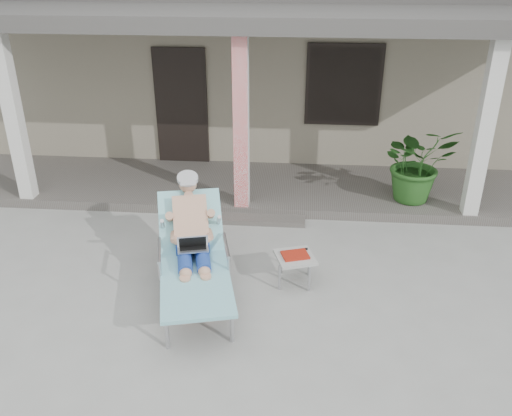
{
  "coord_description": "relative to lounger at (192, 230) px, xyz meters",
  "views": [
    {
      "loc": [
        0.88,
        -5.54,
        3.86
      ],
      "look_at": [
        0.35,
        0.6,
        0.85
      ],
      "focal_mm": 38.0,
      "sensor_mm": 36.0,
      "label": 1
    }
  ],
  "objects": [
    {
      "name": "side_table",
      "position": [
        1.22,
        0.28,
        -0.49
      ],
      "size": [
        0.58,
        0.58,
        0.41
      ],
      "rotation": [
        0.0,
        0.0,
        0.31
      ],
      "color": "#ACACA7",
      "rests_on": "ground"
    },
    {
      "name": "potted_palm",
      "position": [
        3.08,
        2.62,
        -0.06
      ],
      "size": [
        1.31,
        1.19,
        1.25
      ],
      "primitive_type": "imported",
      "rotation": [
        0.0,
        0.0,
        0.22
      ],
      "color": "#26591E",
      "rests_on": "porch_deck"
    },
    {
      "name": "porch_overhang",
      "position": [
        0.35,
        2.98,
        1.95
      ],
      "size": [
        10.0,
        2.3,
        2.85
      ],
      "color": "silver",
      "rests_on": "porch_deck"
    },
    {
      "name": "porch_deck",
      "position": [
        0.35,
        3.04,
        -0.76
      ],
      "size": [
        10.0,
        2.0,
        0.15
      ],
      "primitive_type": "cube",
      "color": "#605B56",
      "rests_on": "ground"
    },
    {
      "name": "lounger",
      "position": [
        0.0,
        0.0,
        0.0
      ],
      "size": [
        1.24,
        2.17,
        1.36
      ],
      "rotation": [
        0.0,
        0.0,
        0.24
      ],
      "color": "#B7B7BC",
      "rests_on": "ground"
    },
    {
      "name": "porch_step",
      "position": [
        0.35,
        1.89,
        -0.8
      ],
      "size": [
        2.0,
        0.3,
        0.07
      ],
      "primitive_type": "cube",
      "color": "#605B56",
      "rests_on": "ground"
    },
    {
      "name": "ground",
      "position": [
        0.35,
        0.04,
        -0.84
      ],
      "size": [
        60.0,
        60.0,
        0.0
      ],
      "primitive_type": "plane",
      "color": "#9E9E99",
      "rests_on": "ground"
    },
    {
      "name": "house",
      "position": [
        0.35,
        6.53,
        0.83
      ],
      "size": [
        10.4,
        5.4,
        3.3
      ],
      "color": "gray",
      "rests_on": "ground"
    }
  ]
}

